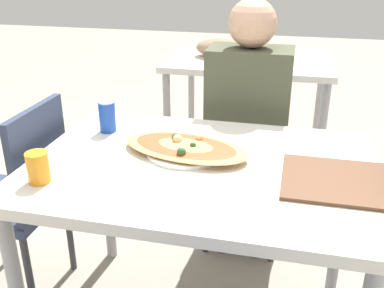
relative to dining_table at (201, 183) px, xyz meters
name	(u,v)px	position (x,y,z in m)	size (l,w,h in m)	color
dining_table	(201,183)	(0.00, 0.00, 0.00)	(1.19, 0.85, 0.76)	silver
chair_far_seated	(248,147)	(0.09, 0.76, -0.18)	(0.40, 0.40, 0.89)	#2D3851
chair_side_left	(21,193)	(-0.78, 0.06, -0.18)	(0.40, 0.40, 0.89)	#2D3851
person_seated	(248,111)	(0.09, 0.64, 0.06)	(0.39, 0.26, 1.25)	#2D2D38
pizza_main	(185,148)	(-0.07, 0.07, 0.10)	(0.52, 0.34, 0.06)	white
soda_can	(107,117)	(-0.43, 0.20, 0.14)	(0.07, 0.07, 0.12)	#1E47B2
drink_glass	(38,167)	(-0.47, -0.25, 0.13)	(0.07, 0.07, 0.10)	orange
serving_tray	(341,181)	(0.47, -0.04, 0.08)	(0.37, 0.31, 0.01)	brown
background_table	(245,66)	(-0.06, 1.68, 0.02)	(1.10, 0.80, 0.88)	silver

